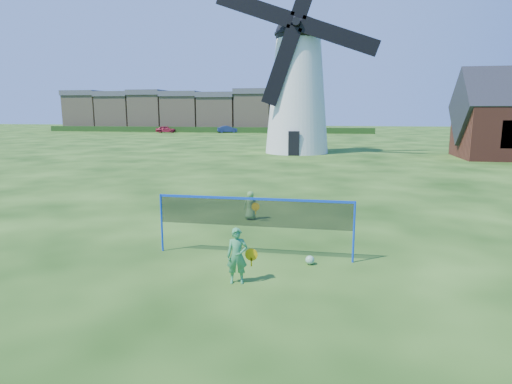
{
  "coord_description": "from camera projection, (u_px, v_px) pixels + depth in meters",
  "views": [
    {
      "loc": [
        2.31,
        -10.94,
        3.67
      ],
      "look_at": [
        0.2,
        0.5,
        1.5
      ],
      "focal_mm": 30.08,
      "sensor_mm": 36.0,
      "label": 1
    }
  ],
  "objects": [
    {
      "name": "hedge",
      "position": [
        202.0,
        130.0,
        79.3
      ],
      "size": [
        62.0,
        0.8,
        1.0
      ],
      "primitive_type": "cube",
      "color": "#193814",
      "rests_on": "ground"
    },
    {
      "name": "car_right",
      "position": [
        228.0,
        129.0,
        78.07
      ],
      "size": [
        4.02,
        2.53,
        1.25
      ],
      "primitive_type": "imported",
      "rotation": [
        0.0,
        0.0,
        1.92
      ],
      "color": "navy",
      "rests_on": "ground"
    },
    {
      "name": "player_girl",
      "position": [
        237.0,
        256.0,
        9.26
      ],
      "size": [
        0.67,
        0.38,
        1.23
      ],
      "rotation": [
        0.0,
        0.0,
        0.19
      ],
      "color": "#3A9355",
      "rests_on": "ground"
    },
    {
      "name": "terraced_houses",
      "position": [
        185.0,
        111.0,
        85.42
      ],
      "size": [
        49.3,
        8.4,
        8.32
      ],
      "color": "#9A8566",
      "rests_on": "ground"
    },
    {
      "name": "ground",
      "position": [
        245.0,
        249.0,
        11.66
      ],
      "size": [
        220.0,
        220.0,
        0.0
      ],
      "primitive_type": "plane",
      "color": "black",
      "rests_on": "ground"
    },
    {
      "name": "play_ball",
      "position": [
        310.0,
        260.0,
        10.48
      ],
      "size": [
        0.22,
        0.22,
        0.22
      ],
      "primitive_type": "sphere",
      "color": "green",
      "rests_on": "ground"
    },
    {
      "name": "badminton_net",
      "position": [
        254.0,
        213.0,
        10.89
      ],
      "size": [
        5.05,
        0.05,
        1.55
      ],
      "color": "blue",
      "rests_on": "ground"
    },
    {
      "name": "windmill",
      "position": [
        298.0,
        86.0,
        38.32
      ],
      "size": [
        13.7,
        5.7,
        17.86
      ],
      "color": "white",
      "rests_on": "ground"
    },
    {
      "name": "player_boy",
      "position": [
        251.0,
        205.0,
        14.8
      ],
      "size": [
        0.61,
        0.4,
        1.0
      ],
      "rotation": [
        0.0,
        0.0,
        3.17
      ],
      "color": "#5A9347",
      "rests_on": "ground"
    },
    {
      "name": "car_left",
      "position": [
        166.0,
        129.0,
        77.99
      ],
      "size": [
        3.77,
        2.03,
        1.22
      ],
      "primitive_type": "imported",
      "rotation": [
        0.0,
        0.0,
        1.74
      ],
      "color": "maroon",
      "rests_on": "ground"
    }
  ]
}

